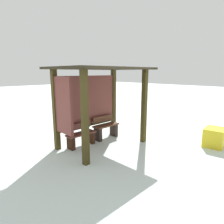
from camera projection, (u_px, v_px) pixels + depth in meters
ground_plane at (103, 145)px, 6.21m from camera, size 60.00×60.00×0.00m
bus_shelter at (94, 91)px, 5.95m from camera, size 2.89×1.94×2.41m
bench_left_inside at (81, 136)px, 6.08m from camera, size 0.95×0.34×0.70m
bench_center_inside at (106, 128)px, 6.79m from camera, size 0.95×0.35×0.77m
grit_bin at (214, 137)px, 6.08m from camera, size 0.77×0.65×0.57m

